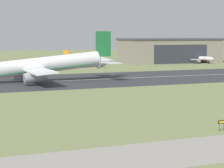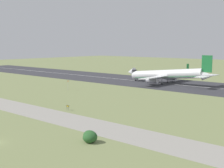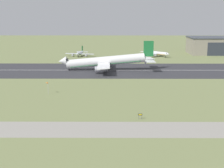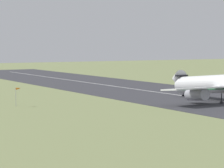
{
  "view_description": "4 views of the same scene",
  "coord_description": "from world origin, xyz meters",
  "px_view_note": "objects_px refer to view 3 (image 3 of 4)",
  "views": [
    {
      "loc": [
        -61.13,
        -25.35,
        16.68
      ],
      "look_at": [
        -21.35,
        73.94,
        4.57
      ],
      "focal_mm": 70.0,
      "sensor_mm": 36.0,
      "label": 1
    },
    {
      "loc": [
        70.39,
        -37.37,
        24.33
      ],
      "look_at": [
        -33.39,
        81.89,
        3.86
      ],
      "focal_mm": 50.0,
      "sensor_mm": 36.0,
      "label": 2
    },
    {
      "loc": [
        -24.49,
        -61.21,
        34.23
      ],
      "look_at": [
        -25.23,
        76.64,
        2.87
      ],
      "focal_mm": 50.0,
      "sensor_mm": 36.0,
      "label": 3
    },
    {
      "loc": [
        88.03,
        18.75,
        17.51
      ],
      "look_at": [
        -34.92,
        89.74,
        6.64
      ],
      "focal_mm": 85.0,
      "sensor_mm": 36.0,
      "label": 4
    }
  ],
  "objects_px": {
    "airplane_parked_centre": "(80,53)",
    "airplane_parked_east": "(156,53)",
    "airplane_landing": "(106,61)",
    "windsock_pole": "(47,83)",
    "runway_sign": "(140,115)"
  },
  "relations": [
    {
      "from": "windsock_pole",
      "to": "airplane_parked_centre",
      "type": "bearing_deg",
      "value": 89.25
    },
    {
      "from": "airplane_landing",
      "to": "runway_sign",
      "type": "bearing_deg",
      "value": -81.62
    },
    {
      "from": "airplane_landing",
      "to": "runway_sign",
      "type": "relative_size",
      "value": 31.46
    },
    {
      "from": "airplane_landing",
      "to": "windsock_pole",
      "type": "xyz_separation_m",
      "value": [
        -24.41,
        -57.33,
        -0.88
      ]
    },
    {
      "from": "airplane_parked_east",
      "to": "windsock_pole",
      "type": "relative_size",
      "value": 4.35
    },
    {
      "from": "windsock_pole",
      "to": "airplane_landing",
      "type": "bearing_deg",
      "value": 66.94
    },
    {
      "from": "airplane_landing",
      "to": "airplane_parked_centre",
      "type": "relative_size",
      "value": 2.52
    },
    {
      "from": "windsock_pole",
      "to": "runway_sign",
      "type": "height_order",
      "value": "windsock_pole"
    },
    {
      "from": "airplane_parked_centre",
      "to": "airplane_landing",
      "type": "bearing_deg",
      "value": -70.04
    },
    {
      "from": "airplane_parked_east",
      "to": "windsock_pole",
      "type": "bearing_deg",
      "value": -117.82
    },
    {
      "from": "airplane_landing",
      "to": "runway_sign",
      "type": "height_order",
      "value": "airplane_landing"
    },
    {
      "from": "airplane_parked_centre",
      "to": "airplane_parked_east",
      "type": "distance_m",
      "value": 61.71
    },
    {
      "from": "airplane_parked_east",
      "to": "runway_sign",
      "type": "xyz_separation_m",
      "value": [
        -25.54,
        -153.15,
        -1.44
      ]
    },
    {
      "from": "runway_sign",
      "to": "windsock_pole",
      "type": "bearing_deg",
      "value": 138.65
    },
    {
      "from": "windsock_pole",
      "to": "runway_sign",
      "type": "bearing_deg",
      "value": -41.35
    }
  ]
}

